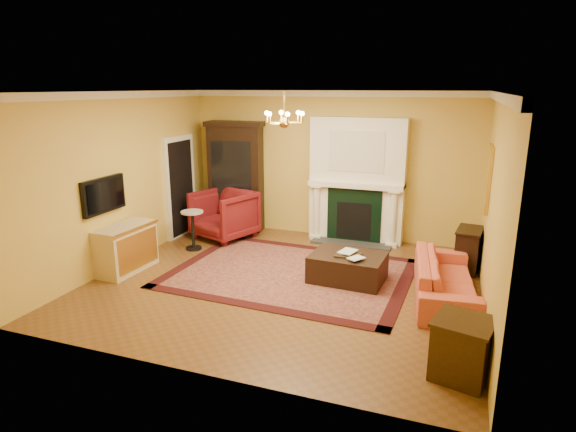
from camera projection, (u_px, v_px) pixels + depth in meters
The scene contains 26 objects.
floor at pixel (285, 282), 7.83m from camera, with size 6.00×5.50×0.02m, color brown.
ceiling at pixel (284, 91), 7.04m from camera, with size 6.00×5.50×0.02m, color silver.
wall_back at pixel (331, 165), 9.94m from camera, with size 6.00×0.02×3.00m, color #DCBC4F.
wall_front at pixel (191, 245), 4.93m from camera, with size 6.00×0.02×3.00m, color #DCBC4F.
wall_left at pixel (123, 179), 8.42m from camera, with size 0.02×5.50×3.00m, color #DCBC4F.
wall_right at pixel (494, 208), 6.45m from camera, with size 0.02×5.50×3.00m, color #DCBC4F.
fireplace at pixel (357, 183), 9.66m from camera, with size 1.90×0.70×2.50m.
crown_molding at pixel (304, 95), 7.93m from camera, with size 6.00×5.50×0.12m.
doorway at pixel (180, 187), 10.07m from camera, with size 0.08×1.05×2.10m.
tv_panel at pixel (104, 195), 7.90m from camera, with size 0.09×0.95×0.58m.
gilt_mirror at pixel (488, 179), 7.70m from camera, with size 0.06×0.76×1.05m.
chandelier at pixel (284, 119), 7.15m from camera, with size 0.63×0.55×0.53m.
oriental_rug at pixel (290, 273), 8.17m from camera, with size 3.93×2.94×0.02m, color #440E1B.
china_cabinet at pixel (237, 179), 10.46m from camera, with size 1.13×0.51×2.26m, color black.
wingback_armchair at pixel (224, 212), 9.95m from camera, with size 1.08×1.01×1.11m, color maroon.
pedestal_table at pixel (193, 227), 9.28m from camera, with size 0.43×0.43×0.77m.
commode at pixel (126, 248), 8.21m from camera, with size 0.51×1.08×0.80m, color beige.
coral_sofa at pixel (446, 272), 7.12m from camera, with size 2.13×0.62×0.83m, color #CB6240.
end_table at pixel (462, 350), 5.18m from camera, with size 0.56×0.56×0.65m, color #35200E.
console_table at pixel (468, 251), 8.22m from camera, with size 0.37×0.64×0.72m, color black.
leather_ottoman at pixel (348, 267), 7.82m from camera, with size 1.16×0.85×0.43m, color black.
ottoman_tray at pixel (348, 255), 7.71m from camera, with size 0.40×0.31×0.03m, color black.
book_a at pixel (341, 242), 7.80m from camera, with size 0.24×0.03×0.32m, color gray.
book_b at pixel (352, 250), 7.53m from camera, with size 0.19×0.02×0.26m, color gray.
topiary_left at pixel (328, 169), 9.74m from camera, with size 0.16×0.16×0.42m.
topiary_right at pixel (394, 171), 9.30m from camera, with size 0.17×0.17×0.46m.
Camera 1 is at (2.52, -6.83, 3.07)m, focal length 30.00 mm.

